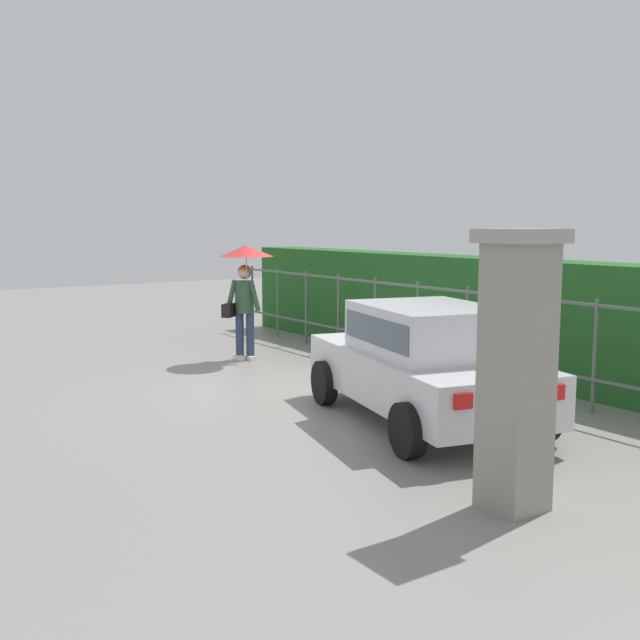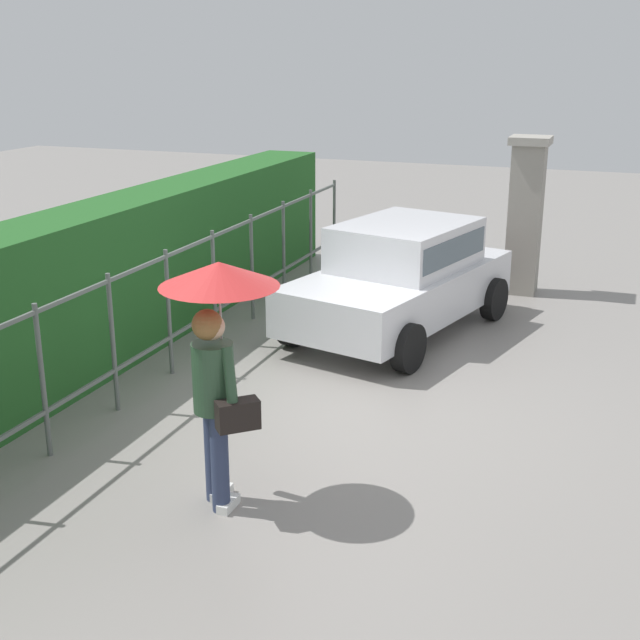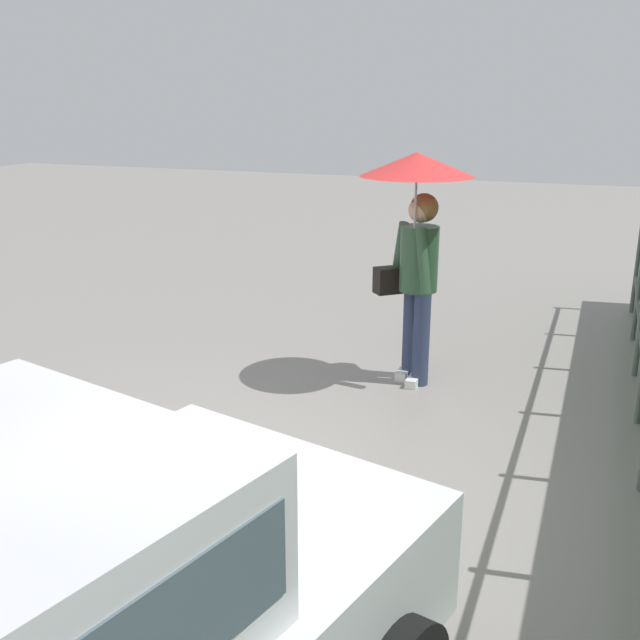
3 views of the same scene
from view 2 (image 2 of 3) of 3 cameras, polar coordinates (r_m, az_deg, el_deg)
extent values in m
plane|color=gray|center=(9.22, 3.25, -5.78)|extent=(40.00, 40.00, 0.00)
cube|color=silver|center=(11.46, 5.31, 1.98)|extent=(3.99, 2.48, 0.60)
cube|color=silver|center=(11.44, 5.77, 5.04)|extent=(2.19, 1.85, 0.60)
cube|color=#4C5B66|center=(11.43, 5.77, 5.14)|extent=(2.05, 1.84, 0.33)
cylinder|color=black|center=(10.11, 5.93, -1.87)|extent=(0.63, 0.32, 0.60)
cylinder|color=black|center=(10.96, -1.78, -0.21)|extent=(0.63, 0.32, 0.60)
cylinder|color=black|center=(12.27, 11.57, 1.39)|extent=(0.63, 0.32, 0.60)
cylinder|color=black|center=(12.98, 4.75, 2.60)|extent=(0.63, 0.32, 0.60)
cube|color=red|center=(12.81, 11.58, 4.08)|extent=(0.11, 0.21, 0.16)
cube|color=red|center=(13.26, 7.21, 4.76)|extent=(0.11, 0.21, 0.16)
cylinder|color=#2D3856|center=(7.30, -7.15, -8.83)|extent=(0.15, 0.15, 0.86)
cylinder|color=#2D3856|center=(7.12, -6.72, -9.50)|extent=(0.15, 0.15, 0.86)
cube|color=white|center=(7.49, -6.58, -11.43)|extent=(0.26, 0.10, 0.08)
cube|color=white|center=(7.32, -6.15, -12.15)|extent=(0.26, 0.10, 0.08)
cylinder|color=#2D4C33|center=(6.91, -7.16, -3.83)|extent=(0.34, 0.34, 0.58)
sphere|color=#DBAD89|center=(6.77, -7.29, -0.44)|extent=(0.22, 0.22, 0.22)
sphere|color=olive|center=(6.76, -7.55, -0.31)|extent=(0.25, 0.25, 0.25)
cylinder|color=#2D4C33|center=(7.12, -7.01, -2.92)|extent=(0.23, 0.22, 0.56)
cylinder|color=#2D4C33|center=(6.73, -6.02, -4.15)|extent=(0.23, 0.22, 0.56)
cylinder|color=#B2B2B7|center=(6.89, -6.64, -0.83)|extent=(0.02, 0.02, 0.77)
cone|color=red|center=(6.76, -6.78, 3.07)|extent=(0.97, 0.97, 0.20)
cube|color=black|center=(6.80, -5.52, -6.33)|extent=(0.35, 0.36, 0.24)
cube|color=gray|center=(13.57, 13.55, 6.52)|extent=(0.48, 0.48, 2.30)
cube|color=#9E998E|center=(13.39, 13.93, 11.60)|extent=(0.60, 0.60, 0.12)
cylinder|color=#59605B|center=(8.26, -18.08, -3.94)|extent=(0.05, 0.05, 1.50)
cylinder|color=#59605B|center=(9.11, -13.69, -1.52)|extent=(0.05, 0.05, 1.50)
cylinder|color=#59605B|center=(10.02, -10.08, 0.48)|extent=(0.05, 0.05, 1.50)
cylinder|color=#59605B|center=(10.97, -7.09, 2.13)|extent=(0.05, 0.05, 1.50)
cylinder|color=#59605B|center=(11.96, -4.58, 3.52)|extent=(0.05, 0.05, 1.50)
cylinder|color=#59605B|center=(12.97, -2.45, 4.68)|extent=(0.05, 0.05, 1.50)
cylinder|color=#59605B|center=(14.00, -0.62, 5.67)|extent=(0.05, 0.05, 1.50)
cylinder|color=#59605B|center=(15.05, 0.96, 6.52)|extent=(0.05, 0.05, 1.50)
cube|color=#59605B|center=(9.84, -10.29, 4.20)|extent=(11.40, 0.03, 0.04)
cube|color=#59605B|center=(10.11, -9.99, -1.15)|extent=(11.40, 0.03, 0.04)
cube|color=#235B23|center=(10.49, -14.83, 2.08)|extent=(12.40, 0.90, 1.90)
camera|label=1|loc=(17.73, 31.73, 11.24)|focal=41.35mm
camera|label=3|loc=(12.77, -0.41, 12.48)|focal=40.98mm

